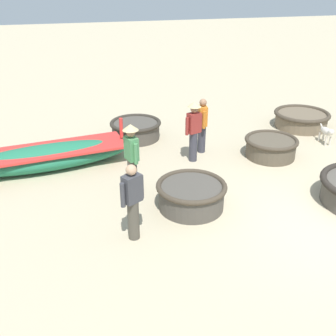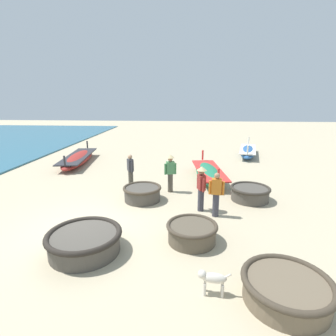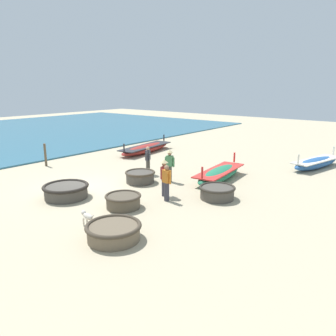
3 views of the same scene
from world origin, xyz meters
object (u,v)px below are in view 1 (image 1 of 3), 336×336
coracle_front_right (271,147)px  fisherman_crouching (202,124)px  fisherman_standing_left (194,128)px  fisherman_standing_right (133,201)px  dog (327,132)px  coracle_beside_post (191,194)px  fisherman_with_hat (132,154)px  coracle_tilted (136,129)px  long_boat_red_hull (48,157)px  coracle_weathered (301,119)px

coracle_front_right → fisherman_crouching: 2.01m
fisherman_standing_left → fisherman_standing_right: (-3.05, 2.26, -0.12)m
fisherman_crouching → dog: (-0.46, -3.80, -0.46)m
coracle_beside_post → fisherman_standing_left: 2.52m
dog → fisherman_standing_right: bearing=115.3°
coracle_front_right → fisherman_crouching: (0.84, 1.74, 0.54)m
fisherman_with_hat → dog: size_ratio=2.44×
dog → coracle_beside_post: bearing=114.5°
coracle_beside_post → fisherman_standing_left: (2.29, -0.84, 0.64)m
coracle_tilted → coracle_front_right: (-2.38, -3.34, -0.01)m
fisherman_crouching → long_boat_red_hull: bearing=88.6°
coracle_weathered → fisherman_standing_right: (-4.55, 6.59, 0.54)m
long_boat_red_hull → fisherman_with_hat: bearing=-134.1°
fisherman_crouching → fisherman_standing_right: 4.44m
coracle_weathered → fisherman_standing_left: bearing=109.1°
coracle_tilted → fisherman_standing_right: bearing=167.9°
coracle_front_right → long_boat_red_hull: size_ratio=0.33×
coracle_beside_post → dog: bearing=-65.5°
fisherman_standing_right → dog: fisherman_standing_right is taller
fisherman_with_hat → fisherman_standing_right: bearing=169.3°
fisherman_crouching → fisherman_standing_right: bearing=142.8°
coracle_weathered → fisherman_crouching: 4.07m
long_boat_red_hull → fisherman_standing_left: 3.90m
fisherman_with_hat → coracle_tilted: bearing=-12.8°
fisherman_crouching → fisherman_standing_right: size_ratio=1.00×
coracle_weathered → fisherman_crouching: fisherman_crouching is taller
fisherman_standing_left → fisherman_with_hat: 2.28m
coracle_beside_post → coracle_tilted: size_ratio=0.97×
coracle_tilted → long_boat_red_hull: 2.99m
coracle_front_right → fisherman_standing_left: (0.35, 2.17, 0.66)m
fisherman_crouching → fisherman_with_hat: bearing=126.3°
coracle_weathered → fisherman_standing_right: size_ratio=1.15×
coracle_beside_post → coracle_tilted: bearing=4.5°
coracle_front_right → fisherman_standing_right: size_ratio=0.94×
coracle_tilted → fisherman_crouching: fisherman_crouching is taller
fisherman_crouching → dog: size_ratio=2.29×
coracle_beside_post → fisherman_crouching: fisherman_crouching is taller
coracle_weathered → long_boat_red_hull: long_boat_red_hull is taller
fisherman_standing_left → coracle_weathered: bearing=-70.9°
coracle_front_right → long_boat_red_hull: (0.95, 5.97, 0.03)m
coracle_tilted → fisherman_crouching: size_ratio=1.01×
coracle_beside_post → long_boat_red_hull: (2.88, 2.97, 0.01)m
coracle_tilted → fisherman_standing_right: (-5.07, 1.08, 0.53)m
coracle_tilted → fisherman_standing_right: size_ratio=1.01×
coracle_tilted → coracle_front_right: size_ratio=1.07×
fisherman_standing_left → coracle_beside_post: bearing=159.9°
coracle_beside_post → fisherman_crouching: (2.78, -1.26, 0.52)m
coracle_weathered → coracle_front_right: coracle_front_right is taller
coracle_tilted → long_boat_red_hull: size_ratio=0.35×
fisherman_standing_left → coracle_front_right: bearing=-99.2°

